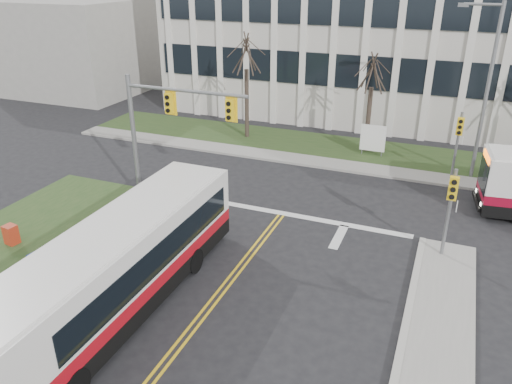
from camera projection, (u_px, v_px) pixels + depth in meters
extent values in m
plane|color=black|center=(202.00, 316.00, 16.73)|extent=(120.00, 120.00, 0.00)
cube|color=#9E9B93|center=(409.00, 175.00, 27.80)|extent=(44.00, 1.60, 0.14)
cube|color=#26411C|center=(414.00, 159.00, 30.17)|extent=(44.00, 5.00, 0.12)
cube|color=#B7B2A9|center=(441.00, 33.00, 37.82)|extent=(40.00, 16.00, 12.00)
cube|color=#9E9B93|center=(81.00, 45.00, 45.87)|extent=(12.00, 12.00, 8.00)
cylinder|color=slate|center=(134.00, 139.00, 24.01)|extent=(0.22, 0.22, 6.20)
cylinder|color=slate|center=(186.00, 91.00, 21.90)|extent=(6.00, 0.16, 0.16)
cube|color=yellow|center=(169.00, 103.00, 22.30)|extent=(0.34, 0.24, 0.92)
cube|color=yellow|center=(230.00, 110.00, 21.27)|extent=(0.34, 0.24, 0.92)
cylinder|color=slate|center=(448.00, 215.00, 19.38)|extent=(0.14, 0.14, 3.80)
cube|color=yellow|center=(453.00, 188.00, 18.71)|extent=(0.34, 0.24, 0.92)
cylinder|color=slate|center=(456.00, 147.00, 26.55)|extent=(0.14, 0.14, 3.80)
cube|color=yellow|center=(460.00, 126.00, 25.88)|extent=(0.34, 0.24, 0.92)
cylinder|color=slate|center=(486.00, 96.00, 25.67)|extent=(0.20, 0.20, 9.20)
cylinder|color=slate|center=(483.00, 4.00, 24.15)|extent=(1.80, 0.14, 0.14)
cube|color=slate|center=(463.00, 5.00, 24.48)|extent=(0.50, 0.25, 0.18)
cylinder|color=slate|center=(362.00, 148.00, 30.62)|extent=(0.08, 0.08, 1.00)
cylinder|color=slate|center=(382.00, 150.00, 30.21)|extent=(0.08, 0.08, 1.00)
cube|color=white|center=(373.00, 138.00, 30.13)|extent=(1.50, 0.12, 1.60)
cylinder|color=#42352B|center=(247.00, 105.00, 33.00)|extent=(0.28, 0.28, 4.62)
cylinder|color=#42352B|center=(368.00, 121.00, 30.54)|extent=(0.28, 0.28, 4.09)
cube|color=navy|center=(38.00, 266.00, 18.69)|extent=(0.58, 0.54, 0.95)
cube|color=#AC2D16|center=(11.00, 236.00, 20.74)|extent=(0.56, 0.52, 0.95)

